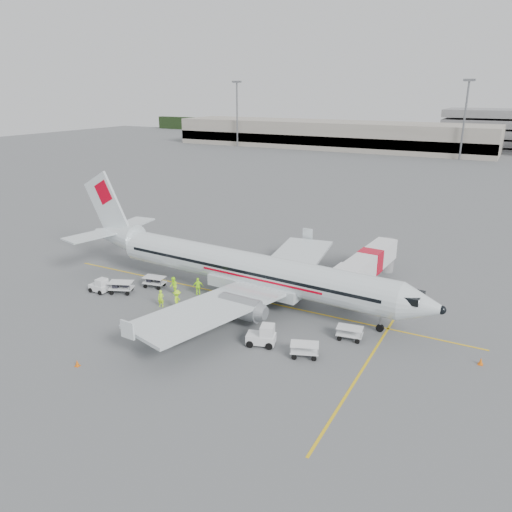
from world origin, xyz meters
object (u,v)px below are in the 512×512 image
(jet_bridge, at_px, (369,269))
(tug_fore, at_px, (261,335))
(belt_loader, at_px, (168,312))
(tug_aft, at_px, (99,285))
(aircraft, at_px, (249,247))
(tug_mid, at_px, (172,331))

(jet_bridge, relative_size, tug_fore, 6.51)
(belt_loader, bearing_deg, tug_fore, -17.32)
(tug_fore, height_order, tug_aft, tug_fore)
(tug_fore, bearing_deg, tug_aft, 158.01)
(jet_bridge, bearing_deg, aircraft, -133.06)
(aircraft, xyz_separation_m, tug_fore, (5.31, -7.60, -4.48))
(tug_mid, bearing_deg, tug_fore, 34.87)
(tug_mid, bearing_deg, aircraft, 94.92)
(jet_bridge, xyz_separation_m, tug_mid, (-10.83, -19.08, -1.12))
(belt_loader, xyz_separation_m, tug_aft, (-10.92, 2.74, -0.51))
(belt_loader, distance_m, tug_aft, 11.27)
(aircraft, distance_m, tug_aft, 16.04)
(tug_mid, height_order, tug_aft, tug_mid)
(tug_aft, bearing_deg, tug_mid, -18.26)
(jet_bridge, bearing_deg, tug_aft, -144.88)
(tug_mid, xyz_separation_m, tug_aft, (-12.82, 4.69, -0.09))
(tug_mid, bearing_deg, tug_aft, 172.95)
(jet_bridge, distance_m, tug_aft, 27.71)
(aircraft, distance_m, belt_loader, 9.90)
(tug_fore, bearing_deg, aircraft, 108.71)
(aircraft, relative_size, tug_aft, 20.07)
(tug_aft, bearing_deg, tug_fore, -3.91)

